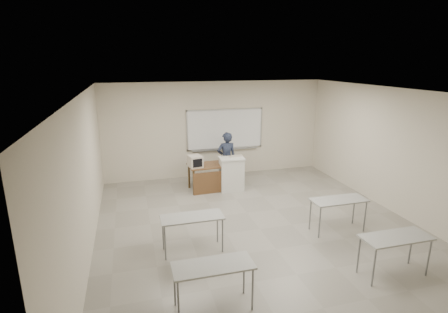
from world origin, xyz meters
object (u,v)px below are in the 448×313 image
object	(u,v)px
crt_monitor	(195,161)
presenter	(226,158)
whiteboard	(225,130)
podium	(232,174)
laptop	(228,162)
instructor_desk	(214,172)
keyboard	(236,156)
mouse	(222,165)

from	to	relation	value
crt_monitor	presenter	xyz separation A→B (m)	(1.04, 0.44, -0.11)
whiteboard	podium	bearing A→B (deg)	-98.40
podium	laptop	xyz separation A→B (m)	(-0.08, 0.11, 0.32)
instructor_desk	laptop	size ratio (longest dim) A/B	4.54
whiteboard	instructor_desk	size ratio (longest dim) A/B	1.76
podium	laptop	size ratio (longest dim) A/B	3.12
presenter	keyboard	bearing A→B (deg)	106.33
instructor_desk	mouse	distance (m)	0.32
whiteboard	crt_monitor	xyz separation A→B (m)	(-1.25, -1.37, -0.57)
instructor_desk	crt_monitor	distance (m)	0.66
presenter	whiteboard	bearing A→B (deg)	-104.48
presenter	podium	bearing A→B (deg)	88.32
instructor_desk	crt_monitor	xyz separation A→B (m)	(-0.55, -0.01, 0.37)
mouse	keyboard	distance (m)	0.49
presenter	instructor_desk	bearing A→B (deg)	39.83
crt_monitor	laptop	world-z (taller)	crt_monitor
instructor_desk	laptop	xyz separation A→B (m)	(0.40, -0.01, 0.26)
whiteboard	instructor_desk	xyz separation A→B (m)	(-0.70, -1.35, -0.94)
podium	keyboard	bearing A→B (deg)	31.96
whiteboard	crt_monitor	world-z (taller)	whiteboard
podium	keyboard	size ratio (longest dim) A/B	2.39
crt_monitor	mouse	world-z (taller)	crt_monitor
podium	laptop	distance (m)	0.35
podium	presenter	size ratio (longest dim) A/B	0.61
whiteboard	podium	world-z (taller)	whiteboard
crt_monitor	laptop	bearing A→B (deg)	-9.95
podium	laptop	bearing A→B (deg)	132.10
podium	keyboard	world-z (taller)	keyboard
whiteboard	crt_monitor	bearing A→B (deg)	-132.45
laptop	keyboard	xyz separation A→B (m)	(0.23, -0.03, 0.17)
laptop	presenter	distance (m)	0.44
crt_monitor	instructor_desk	bearing A→B (deg)	-8.83
instructor_desk	presenter	world-z (taller)	presenter
laptop	mouse	distance (m)	0.22
crt_monitor	mouse	xyz separation A→B (m)	(0.75, -0.08, -0.14)
instructor_desk	laptop	distance (m)	0.48
instructor_desk	keyboard	bearing A→B (deg)	-6.16
podium	crt_monitor	bearing A→B (deg)	178.28
crt_monitor	laptop	distance (m)	0.96
keyboard	presenter	bearing A→B (deg)	98.05
laptop	whiteboard	bearing A→B (deg)	73.72
whiteboard	laptop	size ratio (longest dim) A/B	7.97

